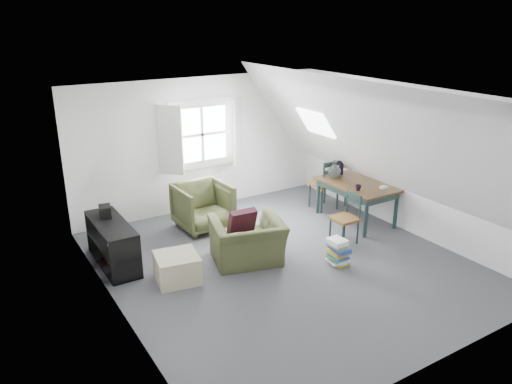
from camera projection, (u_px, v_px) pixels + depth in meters
floor at (284, 263)px, 7.56m from camera, size 5.50×5.50×0.00m
ceiling at (287, 97)px, 6.72m from camera, size 5.50×5.50×0.00m
wall_back at (201, 144)px, 9.34m from camera, size 5.00×0.00×5.00m
wall_front at (444, 261)px, 4.94m from camera, size 5.00×0.00×5.00m
wall_left at (112, 221)px, 5.90m from camera, size 0.00×5.50×5.50m
wall_right at (407, 160)px, 8.38m from camera, size 0.00×5.50×5.50m
slope_left at (184, 166)px, 6.20m from camera, size 3.19×5.50×4.48m
slope_right at (368, 136)px, 7.73m from camera, size 3.19×5.50×4.48m
dormer_window at (203, 135)px, 9.22m from camera, size 1.71×0.35×1.30m
skylight at (316, 123)px, 8.78m from camera, size 0.35×0.75×0.47m
armchair_near at (247, 261)px, 7.61m from camera, size 1.24×1.15×0.67m
armchair_far at (204, 228)px, 8.79m from camera, size 0.89×0.91×0.81m
throw_pillow at (242, 222)px, 7.53m from camera, size 0.43×0.27×0.43m
ottoman at (177, 268)px, 7.01m from camera, size 0.67×0.67×0.39m
dining_table at (357, 188)px, 8.91m from camera, size 0.86×1.43×0.71m
demijohn at (334, 171)px, 9.12m from camera, size 0.23×0.23×0.32m
vase_twigs at (341, 167)px, 9.32m from camera, size 0.09×0.10×0.68m
cup at (358, 190)px, 8.51m from camera, size 0.11×0.11×0.10m
paper_box at (384, 187)px, 8.61m from camera, size 0.12×0.08×0.04m
dining_chair_far at (325, 183)px, 9.49m from camera, size 0.47×0.47×0.99m
dining_chair_near at (346, 217)px, 8.12m from camera, size 0.39×0.39×0.83m
media_shelf at (114, 246)px, 7.40m from camera, size 0.44×1.32×0.68m
electronics_box at (105, 212)px, 7.48m from camera, size 0.22×0.27×0.19m
magazine_stack at (338, 252)px, 7.46m from camera, size 0.30×0.36×0.40m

